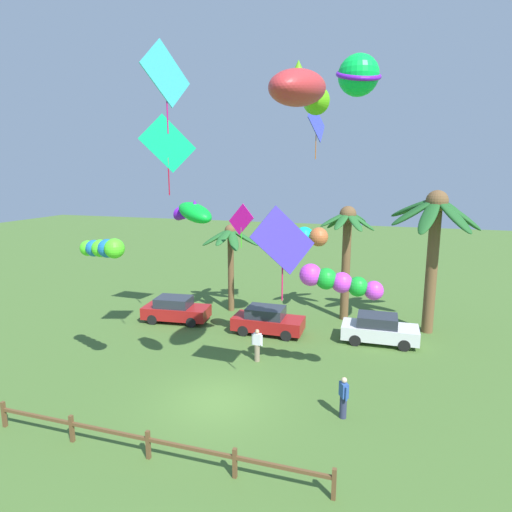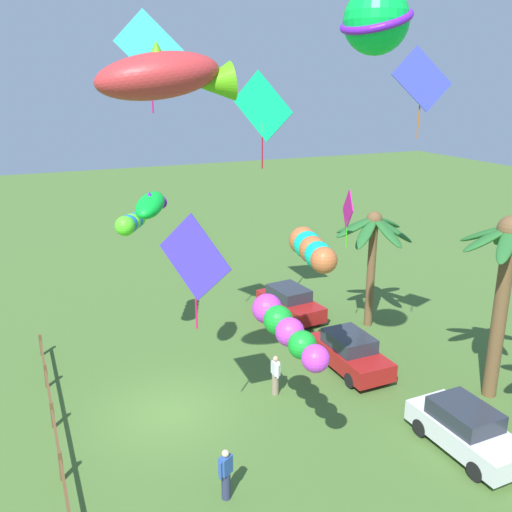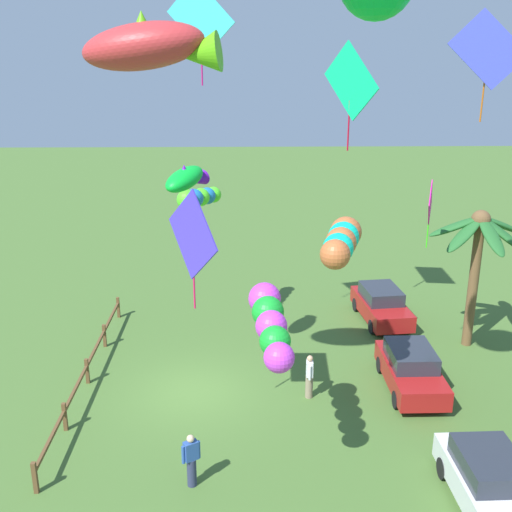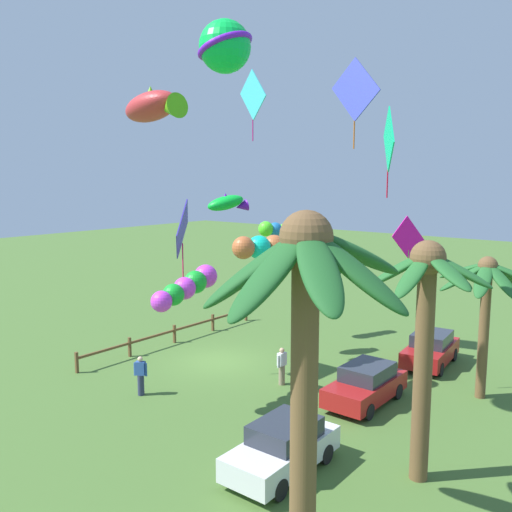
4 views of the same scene
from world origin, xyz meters
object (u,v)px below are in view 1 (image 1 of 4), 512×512
Objects in this scene: kite_tube_2 at (287,236)px; kite_fish_7 at (300,89)px; kite_diamond_1 at (316,123)px; kite_tube_8 at (102,248)px; kite_diamond_10 at (166,75)px; parked_car_0 at (176,309)px; spectator_1 at (343,397)px; kite_ball_3 at (359,75)px; palm_tree_0 at (435,227)px; palm_tree_1 at (230,244)px; spectator_0 at (257,345)px; kite_diamond_6 at (241,220)px; palm_tree_2 at (347,238)px; parked_car_2 at (379,329)px; kite_fish_9 at (193,213)px; kite_diamond_0 at (168,145)px; parked_car_1 at (268,320)px; kite_diamond_4 at (283,242)px; kite_tube_5 at (338,282)px.

kite_tube_2 is 0.99× the size of kite_fish_7.
kite_diamond_1 reaches higher than kite_tube_8.
kite_diamond_10 is (2.91, 0.44, 6.47)m from kite_tube_8.
kite_diamond_1 is 8.65m from kite_fish_7.
kite_tube_2 reaches higher than parked_car_0.
spectator_1 is at bearing 1.72° from kite_tube_8.
spectator_1 is 0.66× the size of kite_ball_3.
kite_tube_2 reaches higher than spectator_1.
palm_tree_1 is (-11.91, 0.26, -1.57)m from palm_tree_0.
spectator_0 is 7.31m from kite_diamond_6.
kite_diamond_6 is 0.68× the size of kite_fish_7.
spectator_1 is at bearing -85.71° from kite_ball_3.
parked_car_0 is (-9.61, -3.51, -4.25)m from palm_tree_2.
spectator_0 reaches higher than parked_car_2.
kite_ball_3 is (0.84, -6.66, 7.75)m from palm_tree_2.
kite_diamond_10 reaches higher than parked_car_0.
kite_fish_9 is (1.11, -8.39, 1.19)m from kite_diamond_6.
kite_ball_3 is 7.76m from kite_diamond_10.
kite_fish_9 is (-3.97, 0.37, -4.00)m from kite_fish_7.
parked_car_0 is 2.55× the size of spectator_0.
kite_fish_7 is at bearing -115.34° from palm_tree_0.
palm_tree_2 is (-4.72, 0.78, -0.94)m from palm_tree_0.
kite_diamond_0 is at bearing 172.98° from kite_ball_3.
kite_diamond_0 is (-9.82, 5.54, 9.42)m from spectator_1.
palm_tree_1 reaches higher than spectator_0.
kite_diamond_6 is at bearing 89.42° from kite_diamond_10.
kite_ball_3 reaches higher than kite_diamond_1.
kite_tube_8 is (-4.77, -7.59, 5.11)m from parked_car_1.
kite_diamond_1 reaches higher than palm_tree_0.
palm_tree_0 is 4.99× the size of spectator_1.
palm_tree_0 reaches higher than kite_diamond_6.
kite_diamond_10 is at bearing 178.80° from spectator_1.
palm_tree_0 is 2.42× the size of kite_diamond_10.
spectator_0 is at bearing 140.43° from spectator_1.
spectator_0 is 7.02m from kite_diamond_4.
spectator_0 is 5.60m from kite_tube_5.
palm_tree_2 is 6.82m from parked_car_1.
kite_fish_9 is at bearing 174.66° from kite_fish_7.
palm_tree_0 reaches higher than parked_car_0.
parked_car_1 is at bearing 147.78° from kite_ball_3.
kite_tube_2 is 1.45× the size of kite_diamond_6.
kite_ball_3 is at bearing 64.93° from kite_diamond_4.
kite_tube_8 is at bearing -144.45° from kite_tube_2.
kite_diamond_0 is at bearing 90.83° from kite_tube_8.
parked_car_0 is 12.62m from kite_diamond_4.
kite_diamond_0 reaches higher than kite_diamond_4.
spectator_1 is 0.76× the size of kite_fish_9.
kite_tube_2 is (7.55, -3.17, 5.24)m from parked_car_0.
parked_car_0 is 1.63× the size of kite_diamond_6.
kite_fish_9 is at bearing -129.15° from parked_car_2.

